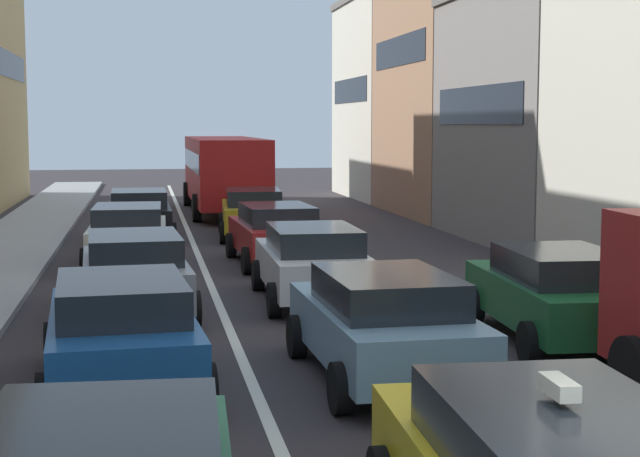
# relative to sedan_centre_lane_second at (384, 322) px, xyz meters

# --- Properties ---
(lane_stripe_left) EXTENTS (0.16, 60.00, 0.01)m
(lane_stripe_left) POSITION_rel_sedan_centre_lane_second_xyz_m (-1.78, 12.42, -0.79)
(lane_stripe_left) COLOR silver
(lane_stripe_left) RESTS_ON ground
(lane_stripe_right) EXTENTS (0.16, 60.00, 0.01)m
(lane_stripe_right) POSITION_rel_sedan_centre_lane_second_xyz_m (1.62, 12.42, -0.79)
(lane_stripe_right) COLOR silver
(lane_stripe_right) RESTS_ON ground
(building_row_right) EXTENTS (7.20, 43.90, 13.86)m
(building_row_right) POSITION_rel_sedan_centre_lane_second_xyz_m (9.82, 12.82, 4.99)
(building_row_right) COLOR beige
(building_row_right) RESTS_ON ground
(sedan_centre_lane_second) EXTENTS (2.15, 4.35, 1.49)m
(sedan_centre_lane_second) POSITION_rel_sedan_centre_lane_second_xyz_m (0.00, 0.00, 0.00)
(sedan_centre_lane_second) COLOR #759EB7
(sedan_centre_lane_second) RESTS_ON ground
(wagon_left_lane_second) EXTENTS (2.28, 4.40, 1.49)m
(wagon_left_lane_second) POSITION_rel_sedan_centre_lane_second_xyz_m (-3.47, 0.15, 0.00)
(wagon_left_lane_second) COLOR #194C8C
(wagon_left_lane_second) RESTS_ON ground
(hatchback_centre_lane_third) EXTENTS (2.12, 4.33, 1.49)m
(hatchback_centre_lane_third) POSITION_rel_sedan_centre_lane_second_xyz_m (0.05, 5.90, 0.00)
(hatchback_centre_lane_third) COLOR silver
(hatchback_centre_lane_third) RESTS_ON ground
(sedan_left_lane_third) EXTENTS (2.24, 4.39, 1.49)m
(sedan_left_lane_third) POSITION_rel_sedan_centre_lane_second_xyz_m (-3.35, 5.24, 0.00)
(sedan_left_lane_third) COLOR gray
(sedan_left_lane_third) RESTS_ON ground
(coupe_centre_lane_fourth) EXTENTS (2.20, 4.37, 1.49)m
(coupe_centre_lane_fourth) POSITION_rel_sedan_centre_lane_second_xyz_m (0.03, 11.04, 0.00)
(coupe_centre_lane_fourth) COLOR #A51E1E
(coupe_centre_lane_fourth) RESTS_ON ground
(sedan_left_lane_fourth) EXTENTS (2.14, 4.34, 1.49)m
(sedan_left_lane_fourth) POSITION_rel_sedan_centre_lane_second_xyz_m (-3.55, 11.48, 0.00)
(sedan_left_lane_fourth) COLOR beige
(sedan_left_lane_fourth) RESTS_ON ground
(sedan_centre_lane_fifth) EXTENTS (2.29, 4.41, 1.49)m
(sedan_centre_lane_fifth) POSITION_rel_sedan_centre_lane_second_xyz_m (0.10, 16.80, 0.00)
(sedan_centre_lane_fifth) COLOR #B29319
(sedan_centre_lane_fifth) RESTS_ON ground
(sedan_left_lane_fifth) EXTENTS (2.10, 4.32, 1.49)m
(sedan_left_lane_fifth) POSITION_rel_sedan_centre_lane_second_xyz_m (-3.30, 16.95, 0.00)
(sedan_left_lane_fifth) COLOR black
(sedan_left_lane_fifth) RESTS_ON ground
(sedan_right_lane_behind_truck) EXTENTS (2.27, 4.40, 1.49)m
(sedan_right_lane_behind_truck) POSITION_rel_sedan_centre_lane_second_xyz_m (3.28, 1.79, 0.00)
(sedan_right_lane_behind_truck) COLOR #19592D
(sedan_right_lane_behind_truck) RESTS_ON ground
(bus_mid_queue_primary) EXTENTS (2.83, 10.51, 2.90)m
(bus_mid_queue_primary) POSITION_rel_sedan_centre_lane_second_xyz_m (-0.09, 25.05, 0.96)
(bus_mid_queue_primary) COLOR #B21919
(bus_mid_queue_primary) RESTS_ON ground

